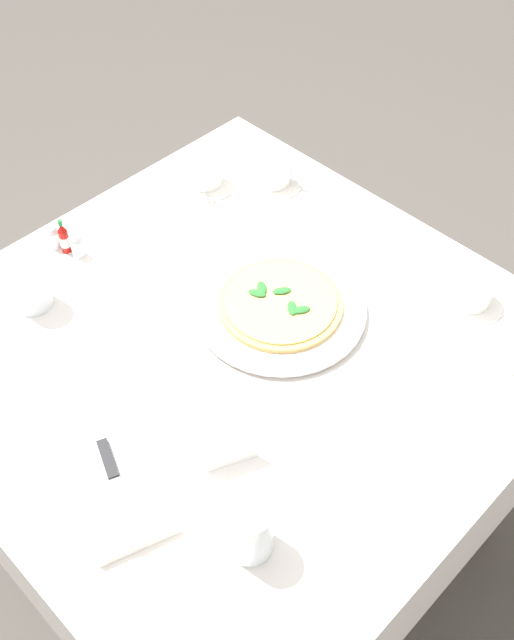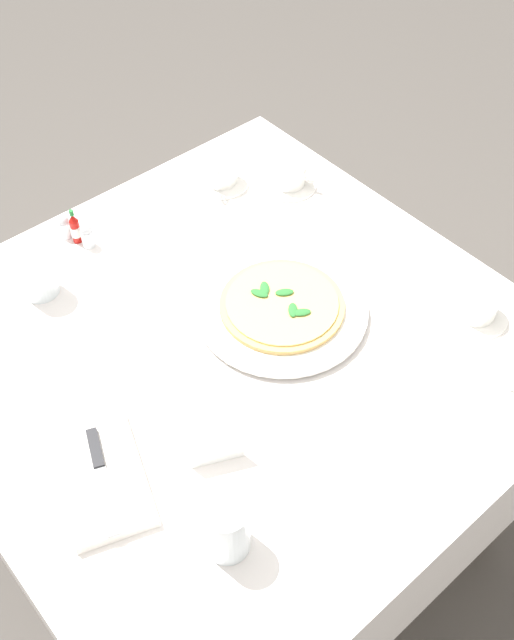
{
  "view_description": "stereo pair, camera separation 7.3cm",
  "coord_description": "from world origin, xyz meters",
  "px_view_note": "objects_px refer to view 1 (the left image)",
  "views": [
    {
      "loc": [
        0.66,
        -0.6,
        1.81
      ],
      "look_at": [
        0.0,
        0.06,
        0.76
      ],
      "focal_mm": 41.64,
      "sensor_mm": 36.0,
      "label": 1
    },
    {
      "loc": [
        0.71,
        -0.54,
        1.81
      ],
      "look_at": [
        0.0,
        0.06,
        0.76
      ],
      "focal_mm": 41.64,
      "sensor_mm": 36.0,
      "label": 2
    }
  ],
  "objects_px": {
    "coffee_cup_back_corner": "(472,292)",
    "salt_shaker": "(77,246)",
    "napkin_folded": "(117,488)",
    "pepper_shaker": "(53,238)",
    "coffee_cup_near_left": "(205,174)",
    "water_glass_far_right": "(30,286)",
    "coffee_cup_left_edge": "(274,174)",
    "pizza": "(280,303)",
    "water_glass_right_edge": "(250,530)",
    "hot_sauce_bottle": "(64,238)",
    "dinner_knife": "(116,485)",
    "pizza_plate": "(280,308)",
    "menu_card": "(231,454)"
  },
  "relations": [
    {
      "from": "coffee_cup_left_edge",
      "to": "pepper_shaker",
      "type": "xyz_separation_m",
      "value": [
        -0.18,
        -0.48,
        -0.0
      ]
    },
    {
      "from": "dinner_knife",
      "to": "salt_shaker",
      "type": "relative_size",
      "value": 3.34
    },
    {
      "from": "pizza_plate",
      "to": "hot_sauce_bottle",
      "type": "xyz_separation_m",
      "value": [
        -0.44,
        -0.19,
        0.02
      ]
    },
    {
      "from": "hot_sauce_bottle",
      "to": "pizza",
      "type": "bearing_deg",
      "value": 23.55
    },
    {
      "from": "pizza_plate",
      "to": "coffee_cup_left_edge",
      "type": "bearing_deg",
      "value": 135.62
    },
    {
      "from": "coffee_cup_near_left",
      "to": "water_glass_far_right",
      "type": "relative_size",
      "value": 1.2
    },
    {
      "from": "salt_shaker",
      "to": "water_glass_right_edge",
      "type": "bearing_deg",
      "value": -15.69
    },
    {
      "from": "napkin_folded",
      "to": "coffee_cup_left_edge",
      "type": "bearing_deg",
      "value": 135.84
    },
    {
      "from": "coffee_cup_near_left",
      "to": "menu_card",
      "type": "height_order",
      "value": "coffee_cup_near_left"
    },
    {
      "from": "pizza",
      "to": "water_glass_right_edge",
      "type": "distance_m",
      "value": 0.48
    },
    {
      "from": "coffee_cup_left_edge",
      "to": "pizza_plate",
      "type": "bearing_deg",
      "value": -44.38
    },
    {
      "from": "pizza_plate",
      "to": "hot_sauce_bottle",
      "type": "relative_size",
      "value": 4.01
    },
    {
      "from": "coffee_cup_near_left",
      "to": "water_glass_far_right",
      "type": "height_order",
      "value": "water_glass_far_right"
    },
    {
      "from": "pepper_shaker",
      "to": "water_glass_right_edge",
      "type": "bearing_deg",
      "value": -13.17
    },
    {
      "from": "pizza",
      "to": "water_glass_far_right",
      "type": "distance_m",
      "value": 0.48
    },
    {
      "from": "coffee_cup_back_corner",
      "to": "hot_sauce_bottle",
      "type": "relative_size",
      "value": 1.57
    },
    {
      "from": "pizza",
      "to": "water_glass_right_edge",
      "type": "xyz_separation_m",
      "value": [
        0.3,
        -0.38,
        0.03
      ]
    },
    {
      "from": "coffee_cup_left_edge",
      "to": "coffee_cup_back_corner",
      "type": "relative_size",
      "value": 1.0
    },
    {
      "from": "pizza",
      "to": "water_glass_far_right",
      "type": "height_order",
      "value": "water_glass_far_right"
    },
    {
      "from": "napkin_folded",
      "to": "pepper_shaker",
      "type": "height_order",
      "value": "pepper_shaker"
    },
    {
      "from": "coffee_cup_near_left",
      "to": "pepper_shaker",
      "type": "relative_size",
      "value": 2.31
    },
    {
      "from": "coffee_cup_left_edge",
      "to": "hot_sauce_bottle",
      "type": "relative_size",
      "value": 1.57
    },
    {
      "from": "water_glass_right_edge",
      "to": "hot_sauce_bottle",
      "type": "relative_size",
      "value": 1.34
    },
    {
      "from": "coffee_cup_back_corner",
      "to": "menu_card",
      "type": "relative_size",
      "value": 1.56
    },
    {
      "from": "hot_sauce_bottle",
      "to": "coffee_cup_left_edge",
      "type": "bearing_deg",
      "value": 71.81
    },
    {
      "from": "coffee_cup_back_corner",
      "to": "salt_shaker",
      "type": "relative_size",
      "value": 2.31
    },
    {
      "from": "hot_sauce_bottle",
      "to": "salt_shaker",
      "type": "relative_size",
      "value": 1.48
    },
    {
      "from": "coffee_cup_left_edge",
      "to": "dinner_knife",
      "type": "xyz_separation_m",
      "value": [
        0.37,
        -0.74,
        -0.0
      ]
    },
    {
      "from": "water_glass_far_right",
      "to": "salt_shaker",
      "type": "bearing_deg",
      "value": 109.86
    },
    {
      "from": "coffee_cup_back_corner",
      "to": "coffee_cup_near_left",
      "type": "bearing_deg",
      "value": -169.67
    },
    {
      "from": "pizza",
      "to": "coffee_cup_left_edge",
      "type": "distance_m",
      "value": 0.4
    },
    {
      "from": "coffee_cup_near_left",
      "to": "hot_sauce_bottle",
      "type": "xyz_separation_m",
      "value": [
        -0.05,
        -0.35,
        0.0
      ]
    },
    {
      "from": "salt_shaker",
      "to": "water_glass_far_right",
      "type": "bearing_deg",
      "value": -70.14
    },
    {
      "from": "water_glass_right_edge",
      "to": "menu_card",
      "type": "distance_m",
      "value": 0.15
    },
    {
      "from": "coffee_cup_near_left",
      "to": "coffee_cup_back_corner",
      "type": "distance_m",
      "value": 0.65
    },
    {
      "from": "coffee_cup_back_corner",
      "to": "salt_shaker",
      "type": "xyz_separation_m",
      "value": [
        -0.65,
        -0.46,
        -0.0
      ]
    },
    {
      "from": "coffee_cup_left_edge",
      "to": "napkin_folded",
      "type": "xyz_separation_m",
      "value": [
        0.37,
        -0.74,
        -0.02
      ]
    },
    {
      "from": "pepper_shaker",
      "to": "coffee_cup_left_edge",
      "type": "bearing_deg",
      "value": 69.17
    },
    {
      "from": "water_glass_right_edge",
      "to": "pepper_shaker",
      "type": "height_order",
      "value": "water_glass_right_edge"
    },
    {
      "from": "coffee_cup_back_corner",
      "to": "water_glass_right_edge",
      "type": "xyz_separation_m",
      "value": [
        0.05,
        -0.66,
        0.02
      ]
    },
    {
      "from": "pizza",
      "to": "coffee_cup_back_corner",
      "type": "relative_size",
      "value": 1.86
    },
    {
      "from": "hot_sauce_bottle",
      "to": "dinner_knife",
      "type": "bearing_deg",
      "value": -27.74
    },
    {
      "from": "coffee_cup_left_edge",
      "to": "napkin_folded",
      "type": "bearing_deg",
      "value": -63.71
    },
    {
      "from": "coffee_cup_near_left",
      "to": "pizza",
      "type": "bearing_deg",
      "value": -22.73
    },
    {
      "from": "hot_sauce_bottle",
      "to": "menu_card",
      "type": "height_order",
      "value": "hot_sauce_bottle"
    },
    {
      "from": "pizza_plate",
      "to": "coffee_cup_back_corner",
      "type": "height_order",
      "value": "coffee_cup_back_corner"
    },
    {
      "from": "coffee_cup_left_edge",
      "to": "hot_sauce_bottle",
      "type": "bearing_deg",
      "value": -108.19
    },
    {
      "from": "coffee_cup_back_corner",
      "to": "pepper_shaker",
      "type": "bearing_deg",
      "value": -145.99
    },
    {
      "from": "pizza",
      "to": "napkin_folded",
      "type": "bearing_deg",
      "value": -79.85
    },
    {
      "from": "coffee_cup_left_edge",
      "to": "hot_sauce_bottle",
      "type": "distance_m",
      "value": 0.49
    }
  ]
}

